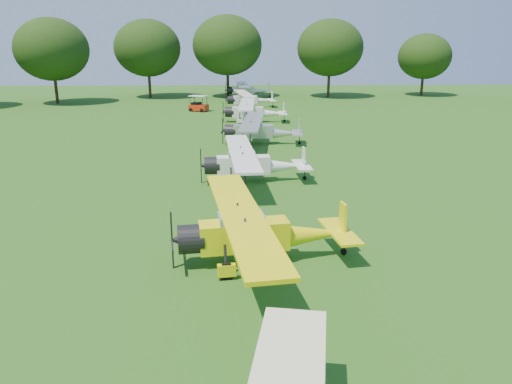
# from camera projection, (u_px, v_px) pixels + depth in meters

# --- Properties ---
(ground) EXTENTS (160.00, 160.00, 0.00)m
(ground) POSITION_uv_depth(u_px,v_px,m) (243.00, 206.00, 27.45)
(ground) COLOR #215214
(ground) RESTS_ON ground
(tree_belt) EXTENTS (137.36, 130.27, 14.52)m
(tree_belt) POSITION_uv_depth(u_px,v_px,m) (312.00, 55.00, 25.39)
(tree_belt) COLOR black
(tree_belt) RESTS_ON ground
(aircraft_2) EXTENTS (7.58, 12.01, 2.36)m
(aircraft_2) POSITION_uv_depth(u_px,v_px,m) (258.00, 230.00, 20.11)
(aircraft_2) COLOR yellow
(aircraft_2) RESTS_ON ground
(aircraft_3) EXTENTS (7.08, 11.29, 2.22)m
(aircraft_3) POSITION_uv_depth(u_px,v_px,m) (251.00, 162.00, 31.90)
(aircraft_3) COLOR white
(aircraft_3) RESTS_ON ground
(aircraft_4) EXTENTS (7.18, 11.44, 2.25)m
(aircraft_4) POSITION_uv_depth(u_px,v_px,m) (260.00, 129.00, 43.75)
(aircraft_4) COLOR silver
(aircraft_4) RESTS_ON ground
(aircraft_5) EXTENTS (7.23, 11.50, 2.27)m
(aircraft_5) POSITION_uv_depth(u_px,v_px,m) (253.00, 110.00, 55.69)
(aircraft_5) COLOR white
(aircraft_5) RESTS_ON ground
(aircraft_6) EXTENTS (6.91, 10.96, 2.15)m
(aircraft_6) POSITION_uv_depth(u_px,v_px,m) (249.00, 98.00, 68.16)
(aircraft_6) COLOR white
(aircraft_6) RESTS_ON ground
(aircraft_7) EXTENTS (7.51, 11.95, 2.36)m
(aircraft_7) POSITION_uv_depth(u_px,v_px,m) (247.00, 89.00, 80.56)
(aircraft_7) COLOR silver
(aircraft_7) RESTS_ON ground
(golf_cart) EXTENTS (2.70, 2.22, 2.01)m
(golf_cart) POSITION_uv_depth(u_px,v_px,m) (198.00, 106.00, 64.72)
(golf_cart) COLOR red
(golf_cart) RESTS_ON ground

